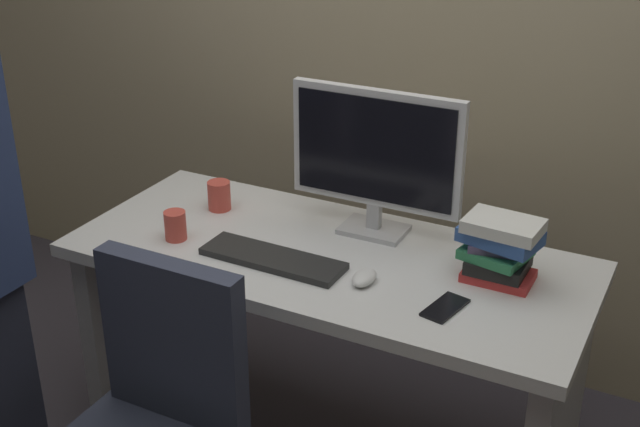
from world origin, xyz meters
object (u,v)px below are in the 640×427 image
Objects in this scene: desk at (327,316)px; keyboard at (273,259)px; monitor at (376,155)px; mouse at (364,277)px; book_stack at (499,248)px; cell_phone at (445,308)px; cup_near_keyboard at (175,226)px; cup_by_monitor at (219,196)px.

desk is 3.59× the size of keyboard.
monitor is 5.40× the size of mouse.
desk is 6.70× the size of book_stack.
mouse is (0.17, -0.11, 0.23)m from desk.
cell_phone is (-0.07, -0.22, -0.09)m from book_stack.
cup_near_keyboard is (-0.52, -0.32, -0.21)m from monitor.
cup_near_keyboard reaches higher than keyboard.
book_stack is at bearing 82.83° from cell_phone.
cup_near_keyboard is (-0.62, -0.02, 0.03)m from mouse.
book_stack is (0.32, 0.19, 0.08)m from mouse.
mouse reaches higher than keyboard.
mouse is 0.43× the size of book_stack.
mouse is 0.66m from cup_by_monitor.
keyboard is 0.29m from mouse.
keyboard is at bearing -161.73° from book_stack.
cup_by_monitor is (-0.46, 0.12, 0.26)m from desk.
cell_phone is (0.87, -0.25, -0.04)m from cup_by_monitor.
cup_by_monitor is at bearing 160.10° from mouse.
cell_phone is at bearing -18.46° from desk.
book_stack reaches higher than cell_phone.
monitor reaches higher than cell_phone.
book_stack is at bearing 12.48° from cup_near_keyboard.
mouse is 1.10× the size of cup_near_keyboard.
monitor is 3.75× the size of cell_phone.
cup_near_keyboard is at bearing -177.68° from keyboard.
monitor is 1.26× the size of keyboard.
monitor is at bearing 8.23° from cup_by_monitor.
monitor reaches higher than mouse.
monitor reaches higher than book_stack.
book_stack is (0.42, -0.11, -0.16)m from monitor.
cup_by_monitor is (-0.62, 0.23, 0.03)m from mouse.
monitor is (0.06, 0.19, 0.47)m from desk.
cell_phone is (0.41, -0.14, 0.22)m from desk.
book_stack is at bearing 19.13° from keyboard.
book_stack is (0.94, 0.21, 0.05)m from cup_near_keyboard.
keyboard is 2.99× the size of cell_phone.
monitor is 0.47m from book_stack.
book_stack is 1.60× the size of cell_phone.
monitor is 5.96× the size of cup_near_keyboard.
mouse is 0.69× the size of cell_phone.
mouse is 0.62m from cup_near_keyboard.
mouse reaches higher than desk.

